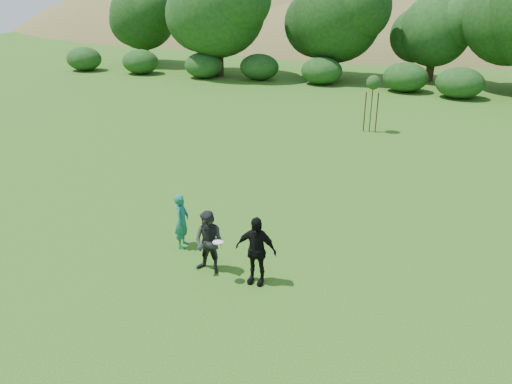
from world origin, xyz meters
TOP-DOWN VIEW (x-y plane):
  - ground at (0.00, 0.00)m, footprint 120.00×120.00m
  - player_teal at (-1.41, 0.92)m, footprint 0.50×0.65m
  - player_grey at (-0.07, -0.00)m, footprint 0.86×0.69m
  - player_black at (1.22, -0.01)m, footprint 1.08×0.49m
  - frisbee at (0.35, -0.32)m, footprint 0.27×0.27m
  - sapling at (1.35, 14.95)m, footprint 0.70×0.70m
  - hillside at (-0.56, 68.45)m, footprint 150.00×72.00m
  - tree_row at (3.23, 28.68)m, footprint 53.92×10.38m

SIDE VIEW (x-z plane):
  - hillside at x=-0.56m, z-range -37.97..14.03m
  - ground at x=0.00m, z-range 0.00..0.00m
  - player_teal at x=-1.41m, z-range 0.00..1.60m
  - player_grey at x=-0.07m, z-range 0.00..1.71m
  - player_black at x=1.22m, z-range 0.00..1.81m
  - frisbee at x=0.35m, z-range 1.08..1.13m
  - sapling at x=1.35m, z-range 0.99..3.84m
  - tree_row at x=3.23m, z-range 0.06..9.69m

